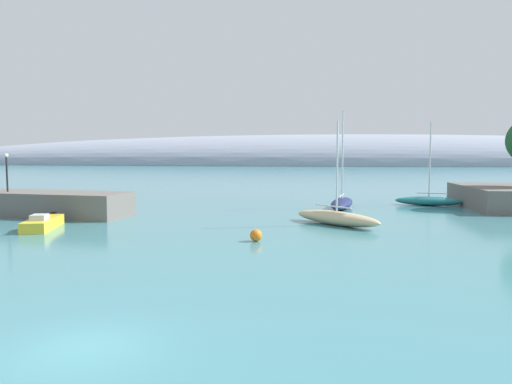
{
  "coord_description": "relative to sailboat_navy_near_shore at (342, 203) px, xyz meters",
  "views": [
    {
      "loc": [
        6.44,
        -13.19,
        5.72
      ],
      "look_at": [
        2.26,
        26.18,
        2.44
      ],
      "focal_mm": 34.35,
      "sensor_mm": 36.0,
      "label": 1
    }
  ],
  "objects": [
    {
      "name": "motorboat_yellow_foreground",
      "position": [
        -23.03,
        -15.79,
        -0.13
      ],
      "size": [
        2.91,
        5.91,
        1.16
      ],
      "rotation": [
        0.0,
        0.0,
        4.95
      ],
      "color": "yellow",
      "rests_on": "water"
    },
    {
      "name": "sailboat_sand_outer_mooring",
      "position": [
        -1.21,
        -11.6,
        0.02
      ],
      "size": [
        7.17,
        6.95,
        8.08
      ],
      "rotation": [
        0.0,
        0.0,
        5.52
      ],
      "color": "#C6B284",
      "rests_on": "water"
    },
    {
      "name": "water",
      "position": [
        -9.9,
        -36.73,
        -0.56
      ],
      "size": [
        600.0,
        600.0,
        0.0
      ],
      "primitive_type": "plane",
      "color": "teal",
      "rests_on": "ground"
    },
    {
      "name": "mooring_buoy_orange",
      "position": [
        -6.72,
        -19.24,
        -0.17
      ],
      "size": [
        0.78,
        0.78,
        0.78
      ],
      "primitive_type": "sphere",
      "color": "orange",
      "rests_on": "water"
    },
    {
      "name": "distant_ridge",
      "position": [
        10.68,
        164.42,
        -0.56
      ],
      "size": [
        396.56,
        54.33,
        26.18
      ],
      "primitive_type": "ellipsoid",
      "color": "#8E99AD",
      "rests_on": "ground"
    },
    {
      "name": "sailboat_teal_mid_mooring",
      "position": [
        9.34,
        3.33,
        -0.01
      ],
      "size": [
        7.12,
        3.28,
        8.83
      ],
      "rotation": [
        0.0,
        0.0,
        2.94
      ],
      "color": "#1E6B70",
      "rests_on": "water"
    },
    {
      "name": "sailboat_navy_near_shore",
      "position": [
        0.0,
        0.0,
        0.0
      ],
      "size": [
        3.47,
        8.51,
        9.82
      ],
      "rotation": [
        0.0,
        0.0,
        1.38
      ],
      "color": "navy",
      "rests_on": "water"
    },
    {
      "name": "harbor_lamp_post",
      "position": [
        -30.18,
        -8.9,
        3.75
      ],
      "size": [
        0.36,
        0.36,
        3.42
      ],
      "color": "black",
      "rests_on": "breakwater_rocks"
    }
  ]
}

